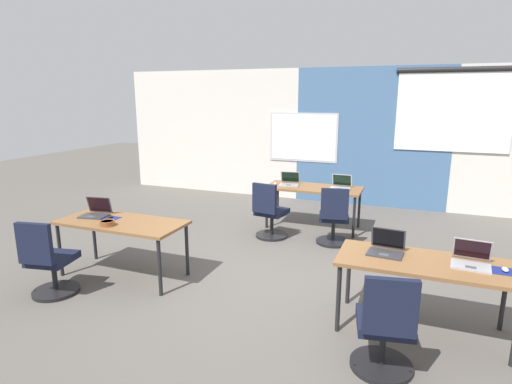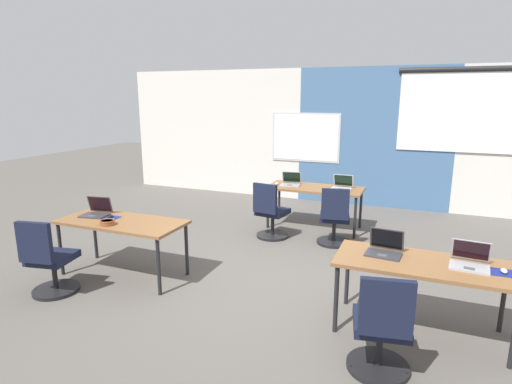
{
  "view_description": "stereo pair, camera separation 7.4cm",
  "coord_description": "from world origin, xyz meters",
  "px_view_note": "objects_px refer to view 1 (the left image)",
  "views": [
    {
      "loc": [
        1.6,
        -4.57,
        2.23
      ],
      "look_at": [
        -0.39,
        0.49,
        0.97
      ],
      "focal_mm": 29.14,
      "sensor_mm": 36.0,
      "label": 1
    },
    {
      "loc": [
        1.67,
        -4.55,
        2.23
      ],
      "look_at": [
        -0.39,
        0.49,
        0.97
      ],
      "focal_mm": 29.14,
      "sensor_mm": 36.0,
      "label": 2
    }
  ],
  "objects_px": {
    "chair_far_right": "(334,221)",
    "laptop_far_left": "(289,182)",
    "desk_far_center": "(314,190)",
    "laptop_far_right": "(341,186)",
    "chair_near_left_end": "(49,265)",
    "laptop_near_right_inner": "(386,248)",
    "laptop_near_left_end": "(96,212)",
    "mouse_far_left": "(275,184)",
    "chair_near_right_inner": "(385,332)",
    "snack_bowl": "(107,223)",
    "mouse_near_left_end": "(110,217)",
    "mouse_near_right_end": "(505,269)",
    "desk_near_left": "(122,226)",
    "desk_near_right": "(424,267)",
    "laptop_near_right_end": "(471,260)",
    "chair_far_left": "(270,215)"
  },
  "relations": [
    {
      "from": "desk_far_center",
      "to": "laptop_far_right",
      "type": "relative_size",
      "value": 4.83
    },
    {
      "from": "desk_far_center",
      "to": "laptop_near_right_inner",
      "type": "relative_size",
      "value": 4.52
    },
    {
      "from": "laptop_far_right",
      "to": "laptop_far_left",
      "type": "height_order",
      "value": "laptop_far_right"
    },
    {
      "from": "desk_far_center",
      "to": "laptop_near_right_end",
      "type": "height_order",
      "value": "laptop_near_right_end"
    },
    {
      "from": "chair_near_left_end",
      "to": "snack_bowl",
      "type": "xyz_separation_m",
      "value": [
        0.39,
        0.55,
        0.38
      ]
    },
    {
      "from": "laptop_near_right_end",
      "to": "desk_near_left",
      "type": "bearing_deg",
      "value": -173.79
    },
    {
      "from": "laptop_far_right",
      "to": "chair_far_right",
      "type": "bearing_deg",
      "value": -86.19
    },
    {
      "from": "desk_near_right",
      "to": "laptop_near_left_end",
      "type": "xyz_separation_m",
      "value": [
        -3.96,
        0.07,
        0.11
      ]
    },
    {
      "from": "desk_near_left",
      "to": "chair_near_right_inner",
      "type": "xyz_separation_m",
      "value": [
        3.22,
        -0.8,
        -0.28
      ]
    },
    {
      "from": "laptop_near_left_end",
      "to": "chair_near_right_inner",
      "type": "distance_m",
      "value": 3.81
    },
    {
      "from": "laptop_near_left_end",
      "to": "desk_near_right",
      "type": "bearing_deg",
      "value": -10.79
    },
    {
      "from": "chair_near_left_end",
      "to": "mouse_near_right_end",
      "type": "distance_m",
      "value": 4.65
    },
    {
      "from": "mouse_near_right_end",
      "to": "desk_near_right",
      "type": "bearing_deg",
      "value": -179.68
    },
    {
      "from": "desk_near_left",
      "to": "desk_near_right",
      "type": "xyz_separation_m",
      "value": [
        3.5,
        0.0,
        0.0
      ]
    },
    {
      "from": "chair_far_left",
      "to": "snack_bowl",
      "type": "height_order",
      "value": "chair_far_left"
    },
    {
      "from": "mouse_near_left_end",
      "to": "laptop_near_left_end",
      "type": "bearing_deg",
      "value": 173.02
    },
    {
      "from": "laptop_near_right_inner",
      "to": "mouse_near_left_end",
      "type": "bearing_deg",
      "value": -174.1
    },
    {
      "from": "desk_near_left",
      "to": "laptop_far_left",
      "type": "distance_m",
      "value": 3.12
    },
    {
      "from": "laptop_near_right_inner",
      "to": "snack_bowl",
      "type": "height_order",
      "value": "laptop_near_right_inner"
    },
    {
      "from": "chair_near_right_inner",
      "to": "chair_far_right",
      "type": "relative_size",
      "value": 1.0
    },
    {
      "from": "laptop_near_left_end",
      "to": "mouse_far_left",
      "type": "distance_m",
      "value": 3.09
    },
    {
      "from": "laptop_far_right",
      "to": "chair_near_left_end",
      "type": "bearing_deg",
      "value": -125.67
    },
    {
      "from": "laptop_near_left_end",
      "to": "chair_near_right_inner",
      "type": "height_order",
      "value": "laptop_near_left_end"
    },
    {
      "from": "chair_far_left",
      "to": "chair_far_right",
      "type": "bearing_deg",
      "value": -166.93
    },
    {
      "from": "chair_near_left_end",
      "to": "snack_bowl",
      "type": "bearing_deg",
      "value": -136.08
    },
    {
      "from": "laptop_near_left_end",
      "to": "chair_far_right",
      "type": "height_order",
      "value": "laptop_near_left_end"
    },
    {
      "from": "mouse_near_right_end",
      "to": "chair_near_left_end",
      "type": "bearing_deg",
      "value": -170.55
    },
    {
      "from": "laptop_far_right",
      "to": "mouse_far_left",
      "type": "height_order",
      "value": "laptop_far_right"
    },
    {
      "from": "laptop_near_left_end",
      "to": "laptop_near_right_end",
      "type": "height_order",
      "value": "laptop_near_left_end"
    },
    {
      "from": "desk_near_left",
      "to": "laptop_far_right",
      "type": "relative_size",
      "value": 4.83
    },
    {
      "from": "laptop_near_right_end",
      "to": "snack_bowl",
      "type": "relative_size",
      "value": 2.02
    },
    {
      "from": "laptop_near_right_end",
      "to": "laptop_far_right",
      "type": "xyz_separation_m",
      "value": [
        -1.69,
        2.81,
        0.0
      ]
    },
    {
      "from": "chair_far_right",
      "to": "laptop_far_left",
      "type": "distance_m",
      "value": 1.25
    },
    {
      "from": "chair_near_left_end",
      "to": "laptop_near_right_inner",
      "type": "distance_m",
      "value": 3.68
    },
    {
      "from": "desk_far_center",
      "to": "mouse_near_left_end",
      "type": "relative_size",
      "value": 14.38
    },
    {
      "from": "desk_near_left",
      "to": "chair_far_right",
      "type": "distance_m",
      "value": 3.08
    },
    {
      "from": "laptop_near_right_inner",
      "to": "chair_far_right",
      "type": "height_order",
      "value": "laptop_near_right_inner"
    },
    {
      "from": "laptop_near_right_inner",
      "to": "mouse_near_right_end",
      "type": "xyz_separation_m",
      "value": [
        1.02,
        -0.08,
        -0.03
      ]
    },
    {
      "from": "laptop_far_left",
      "to": "laptop_near_left_end",
      "type": "bearing_deg",
      "value": -131.86
    },
    {
      "from": "snack_bowl",
      "to": "desk_near_left",
      "type": "bearing_deg",
      "value": 81.16
    },
    {
      "from": "chair_far_right",
      "to": "mouse_far_left",
      "type": "xyz_separation_m",
      "value": [
        -1.17,
        0.67,
        0.36
      ]
    },
    {
      "from": "laptop_near_right_end",
      "to": "laptop_far_left",
      "type": "height_order",
      "value": "laptop_near_right_end"
    },
    {
      "from": "laptop_near_right_end",
      "to": "mouse_near_right_end",
      "type": "distance_m",
      "value": 0.27
    },
    {
      "from": "laptop_near_left_end",
      "to": "mouse_near_right_end",
      "type": "height_order",
      "value": "laptop_near_left_end"
    },
    {
      "from": "desk_far_center",
      "to": "laptop_far_left",
      "type": "distance_m",
      "value": 0.45
    },
    {
      "from": "laptop_near_right_end",
      "to": "mouse_far_left",
      "type": "relative_size",
      "value": 3.13
    },
    {
      "from": "mouse_far_left",
      "to": "snack_bowl",
      "type": "xyz_separation_m",
      "value": [
        -1.11,
        -2.97,
        0.02
      ]
    },
    {
      "from": "desk_near_left",
      "to": "mouse_near_left_end",
      "type": "height_order",
      "value": "mouse_near_left_end"
    },
    {
      "from": "laptop_near_left_end",
      "to": "mouse_near_right_end",
      "type": "xyz_separation_m",
      "value": [
        4.62,
        -0.07,
        -0.03
      ]
    },
    {
      "from": "laptop_near_left_end",
      "to": "mouse_near_left_end",
      "type": "xyz_separation_m",
      "value": [
        0.25,
        -0.03,
        -0.03
      ]
    }
  ]
}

